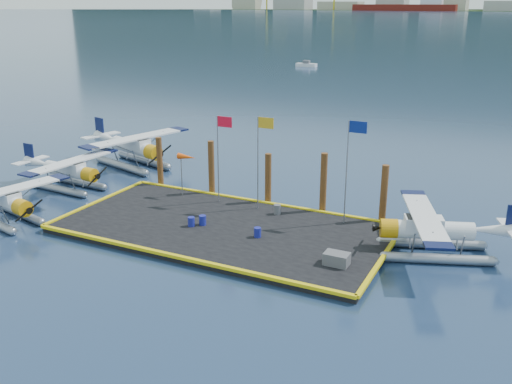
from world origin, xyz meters
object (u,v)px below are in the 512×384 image
seaplane_c (135,149)px  drum_5 (277,209)px  flagpole_blue (350,157)px  drum_3 (191,222)px  piling_0 (160,163)px  piling_4 (384,196)px  piling_1 (211,170)px  drum_1 (258,232)px  flagpole_red (220,146)px  windsock (187,158)px  piling_2 (268,181)px  drum_0 (203,220)px  piling_3 (323,185)px  crate (337,259)px  seaplane_b (69,173)px  seaplane_a (5,203)px  flagpole_yellow (261,149)px  seaplane_d (430,233)px

seaplane_c → drum_5: (16.04, -5.93, -0.86)m
flagpole_blue → seaplane_c: bearing=165.0°
drum_3 → seaplane_c: bearing=140.0°
piling_0 → piling_4: bearing=0.0°
drum_5 → piling_1: 6.58m
seaplane_c → drum_1: bearing=75.3°
flagpole_red → windsock: bearing=180.0°
drum_5 → piling_2: 2.84m
piling_0 → drum_0: bearing=-38.7°
flagpole_red → piling_3: flagpole_red is taller
flagpole_red → drum_0: bearing=-76.1°
drum_0 → piling_1: piling_1 is taller
drum_0 → crate: (9.26, -1.68, 0.02)m
seaplane_c → flagpole_red: bearing=80.8°
piling_1 → piling_2: 4.50m
seaplane_b → flagpole_blue: 21.57m
drum_1 → piling_3: piling_3 is taller
drum_3 → piling_2: 6.80m
seaplane_a → piling_2: 17.18m
seaplane_a → flagpole_yellow: bearing=134.0°
seaplane_d → piling_2: bearing=53.7°
seaplane_c → windsock: size_ratio=3.27×
seaplane_d → crate: bearing=116.3°
crate → drum_1: bearing=164.7°
crate → piling_4: size_ratio=0.33×
piling_1 → piling_0: bearing=180.0°
seaplane_b → piling_4: bearing=101.5°
seaplane_b → drum_5: size_ratio=13.25×
seaplane_b → piling_2: piling_2 is taller
flagpole_blue → drum_3: bearing=-151.0°
seaplane_d → drum_5: bearing=62.3°
seaplane_d → piling_2: 11.93m
flagpole_blue → drum_1: bearing=-132.6°
seaplane_c → drum_1: seaplane_c is taller
seaplane_b → drum_3: (12.79, -3.11, -0.63)m
seaplane_b → drum_3: size_ratio=14.58×
seaplane_d → drum_1: bearing=86.0°
flagpole_yellow → windsock: 5.87m
piling_1 → flagpole_yellow: bearing=-18.8°
seaplane_b → piling_3: piling_3 is taller
drum_0 → drum_1: size_ratio=1.04×
flagpole_blue → piling_4: (1.80, 1.60, -2.69)m
piling_0 → piling_3: piling_3 is taller
flagpole_yellow → flagpole_blue: bearing=-0.0°
drum_0 → crate: bearing=-10.3°
drum_1 → seaplane_c: bearing=149.1°
seaplane_d → piling_2: piling_2 is taller
seaplane_a → flagpole_red: flagpole_red is taller
piling_2 → drum_5: bearing=-51.4°
flagpole_blue → piling_4: flagpole_blue is taller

